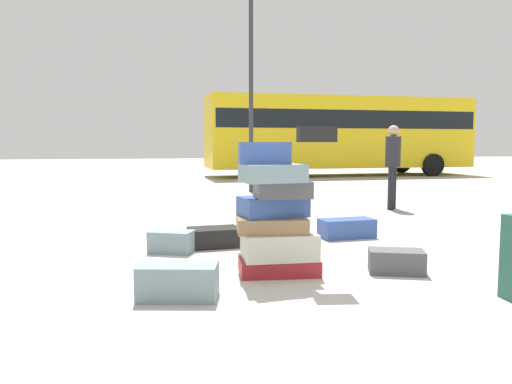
% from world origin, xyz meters
% --- Properties ---
extents(ground_plane, '(80.00, 80.00, 0.00)m').
position_xyz_m(ground_plane, '(0.00, 0.00, 0.00)').
color(ground_plane, '#ADA89E').
extents(suitcase_tower, '(0.94, 0.76, 1.47)m').
position_xyz_m(suitcase_tower, '(-0.16, 0.34, 0.58)').
color(suitcase_tower, maroon).
rests_on(suitcase_tower, ground).
extents(suitcase_black_left_side, '(0.67, 0.49, 0.24)m').
position_xyz_m(suitcase_black_left_side, '(-0.62, 1.80, 0.12)').
color(suitcase_black_left_side, black).
rests_on(suitcase_black_left_side, ground).
extents(suitcase_charcoal_upright_blue, '(0.62, 0.48, 0.24)m').
position_xyz_m(suitcase_charcoal_upright_blue, '(1.04, 0.12, 0.12)').
color(suitcase_charcoal_upright_blue, '#4C4C51').
rests_on(suitcase_charcoal_upright_blue, ground).
extents(suitcase_slate_white_trunk, '(0.59, 0.49, 0.26)m').
position_xyz_m(suitcase_slate_white_trunk, '(-1.16, 1.56, 0.13)').
color(suitcase_slate_white_trunk, gray).
rests_on(suitcase_slate_white_trunk, ground).
extents(suitcase_navy_behind_tower, '(0.78, 0.42, 0.26)m').
position_xyz_m(suitcase_navy_behind_tower, '(1.27, 2.03, 0.13)').
color(suitcase_navy_behind_tower, '#334F99').
rests_on(suitcase_navy_behind_tower, ground).
extents(suitcase_slate_foreground_near, '(0.73, 0.50, 0.29)m').
position_xyz_m(suitcase_slate_foreground_near, '(-1.18, -0.28, 0.15)').
color(suitcase_slate_foreground_near, gray).
rests_on(suitcase_slate_foreground_near, ground).
extents(person_bearded_onlooker, '(0.30, 0.30, 1.67)m').
position_xyz_m(person_bearded_onlooker, '(3.30, 4.72, 1.00)').
color(person_bearded_onlooker, black).
rests_on(person_bearded_onlooker, ground).
extents(parked_bus, '(10.87, 2.97, 3.15)m').
position_xyz_m(parked_bus, '(6.13, 14.99, 1.84)').
color(parked_bus, yellow).
rests_on(parked_bus, ground).
extents(lamp_post, '(0.36, 0.36, 5.60)m').
position_xyz_m(lamp_post, '(1.25, 8.90, 3.70)').
color(lamp_post, '#333338').
rests_on(lamp_post, ground).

